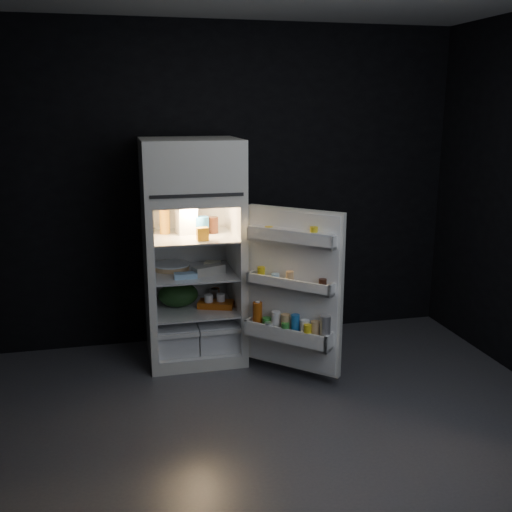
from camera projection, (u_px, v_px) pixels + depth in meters
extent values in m
cube|color=#4B4B4F|center=(280.00, 429.00, 3.86)|extent=(4.00, 3.40, 0.00)
cube|color=black|center=(228.00, 186.00, 5.13)|extent=(4.00, 0.00, 2.70)
cube|color=black|center=(426.00, 321.00, 1.93)|extent=(4.00, 0.00, 2.70)
cube|color=white|center=(195.00, 349.00, 4.99)|extent=(0.76, 0.70, 0.10)
cube|color=white|center=(149.00, 277.00, 4.75)|extent=(0.05, 0.70, 1.20)
cube|color=white|center=(236.00, 272.00, 4.91)|extent=(0.05, 0.70, 1.20)
cube|color=white|center=(188.00, 264.00, 5.14)|extent=(0.66, 0.05, 1.20)
cube|color=white|center=(191.00, 197.00, 4.68)|extent=(0.76, 0.70, 0.06)
cube|color=white|center=(190.00, 166.00, 4.62)|extent=(0.76, 0.70, 0.42)
cube|color=black|center=(197.00, 196.00, 4.33)|extent=(0.68, 0.01, 0.02)
cube|color=white|center=(153.00, 278.00, 4.74)|extent=(0.01, 0.65, 1.20)
cube|color=white|center=(233.00, 273.00, 4.88)|extent=(0.01, 0.65, 1.20)
cube|color=white|center=(192.00, 202.00, 4.66)|extent=(0.66, 0.65, 0.01)
cube|color=white|center=(196.00, 344.00, 4.95)|extent=(0.66, 0.65, 0.01)
cube|color=white|center=(193.00, 236.00, 4.73)|extent=(0.65, 0.63, 0.01)
cube|color=white|center=(194.00, 273.00, 4.80)|extent=(0.65, 0.63, 0.01)
cube|color=white|center=(195.00, 308.00, 4.88)|extent=(0.65, 0.63, 0.01)
cube|color=white|center=(175.00, 332.00, 4.91)|extent=(0.32, 0.59, 0.22)
cube|color=white|center=(215.00, 329.00, 4.98)|extent=(0.32, 0.59, 0.22)
cube|color=white|center=(179.00, 336.00, 4.58)|extent=(0.32, 0.02, 0.03)
cube|color=white|center=(221.00, 332.00, 4.65)|extent=(0.32, 0.02, 0.03)
cube|color=#FFE5B2|center=(193.00, 205.00, 4.62)|extent=(0.14, 0.14, 0.02)
cube|color=white|center=(294.00, 290.00, 4.42)|extent=(0.58, 0.56, 1.22)
cube|color=white|center=(293.00, 291.00, 4.40)|extent=(0.52, 0.50, 1.18)
cube|color=white|center=(291.00, 243.00, 4.27)|extent=(0.55, 0.54, 0.02)
cube|color=white|center=(288.00, 239.00, 4.23)|extent=(0.50, 0.49, 0.10)
cube|color=white|center=(333.00, 243.00, 4.10)|extent=(0.08, 0.08, 0.10)
cube|color=white|center=(251.00, 233.00, 4.42)|extent=(0.08, 0.08, 0.10)
cube|color=white|center=(290.00, 288.00, 4.35)|extent=(0.56, 0.54, 0.02)
cube|color=white|center=(287.00, 285.00, 4.31)|extent=(0.50, 0.49, 0.09)
cube|color=white|center=(332.00, 291.00, 4.18)|extent=(0.08, 0.09, 0.09)
cube|color=white|center=(251.00, 277.00, 4.50)|extent=(0.08, 0.09, 0.09)
cube|color=white|center=(288.00, 341.00, 4.43)|extent=(0.59, 0.57, 0.02)
cube|color=white|center=(284.00, 337.00, 4.37)|extent=(0.50, 0.49, 0.13)
cube|color=white|center=(329.00, 343.00, 4.25)|extent=(0.11, 0.11, 0.13)
cube|color=white|center=(250.00, 326.00, 4.58)|extent=(0.11, 0.11, 0.13)
cube|color=white|center=(291.00, 230.00, 4.25)|extent=(0.54, 0.52, 0.02)
cylinder|color=yellow|center=(314.00, 236.00, 4.16)|extent=(0.08, 0.08, 0.13)
cylinder|color=silver|center=(296.00, 237.00, 4.24)|extent=(0.08, 0.08, 0.08)
cylinder|color=yellow|center=(269.00, 233.00, 4.35)|extent=(0.08, 0.08, 0.09)
cylinder|color=black|center=(323.00, 286.00, 4.21)|extent=(0.08, 0.08, 0.10)
cylinder|color=tan|center=(290.00, 279.00, 4.33)|extent=(0.08, 0.08, 0.12)
cylinder|color=#99C9ED|center=(275.00, 279.00, 4.40)|extent=(0.08, 0.08, 0.08)
cylinder|color=yellow|center=(261.00, 274.00, 4.45)|extent=(0.08, 0.08, 0.12)
cylinder|color=silver|center=(325.00, 332.00, 4.25)|extent=(0.11, 0.11, 0.24)
cylinder|color=tan|center=(315.00, 333.00, 4.30)|extent=(0.08, 0.08, 0.19)
cylinder|color=white|center=(305.00, 332.00, 4.34)|extent=(0.10, 0.10, 0.18)
cylinder|color=#1F61A9|center=(295.00, 328.00, 4.37)|extent=(0.09, 0.09, 0.21)
cylinder|color=tan|center=(285.00, 327.00, 4.41)|extent=(0.10, 0.10, 0.20)
cylinder|color=white|center=(276.00, 324.00, 4.45)|extent=(0.10, 0.10, 0.20)
cylinder|color=#338C33|center=(267.00, 326.00, 4.50)|extent=(0.09, 0.09, 0.14)
cylinder|color=#AD4B0E|center=(257.00, 318.00, 4.53)|extent=(0.10, 0.10, 0.25)
cylinder|color=yellow|center=(307.00, 336.00, 4.29)|extent=(0.08, 0.08, 0.17)
cylinder|color=#338C33|center=(285.00, 332.00, 4.38)|extent=(0.08, 0.08, 0.14)
cylinder|color=silver|center=(269.00, 330.00, 4.45)|extent=(0.08, 0.08, 0.12)
cylinder|color=white|center=(257.00, 303.00, 4.50)|extent=(0.05, 0.05, 0.02)
cube|color=white|center=(186.00, 219.00, 4.77)|extent=(0.17, 0.17, 0.24)
cylinder|color=#1F61A9|center=(202.00, 225.00, 4.77)|extent=(0.13, 0.13, 0.14)
cylinder|color=black|center=(213.00, 225.00, 4.81)|extent=(0.11, 0.11, 0.13)
cylinder|color=#BF7E1E|center=(165.00, 220.00, 4.77)|extent=(0.10, 0.10, 0.22)
cube|color=orange|center=(203.00, 234.00, 4.55)|extent=(0.09, 0.07, 0.10)
cube|color=#99968B|center=(209.00, 270.00, 4.73)|extent=(0.27, 0.18, 0.07)
cylinder|color=tan|center=(172.00, 267.00, 4.87)|extent=(0.37, 0.37, 0.04)
cube|color=#99C9ED|center=(186.00, 276.00, 4.63)|extent=(0.18, 0.09, 0.04)
cube|color=#F6F1C9|center=(212.00, 265.00, 4.93)|extent=(0.15, 0.14, 0.05)
ellipsoid|color=#193815|center=(178.00, 295.00, 4.89)|extent=(0.41, 0.38, 0.20)
cube|color=#AD4B0E|center=(216.00, 304.00, 4.88)|extent=(0.32, 0.24, 0.05)
cylinder|color=#AD4B0E|center=(215.00, 293.00, 5.09)|extent=(0.07, 0.07, 0.09)
cylinder|color=silver|center=(214.00, 294.00, 5.07)|extent=(0.08, 0.08, 0.09)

